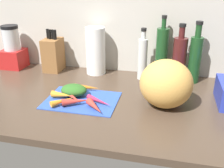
{
  "coord_description": "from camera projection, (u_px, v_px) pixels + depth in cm",
  "views": [
    {
      "loc": [
        29.81,
        -108.71,
        54.72
      ],
      "look_at": [
        6.66,
        -8.85,
        10.66
      ],
      "focal_mm": 41.77,
      "sensor_mm": 36.0,
      "label": 1
    }
  ],
  "objects": [
    {
      "name": "ground_plane",
      "position": [
        103.0,
        99.0,
        1.26
      ],
      "size": [
        170.0,
        80.0,
        3.0
      ],
      "primitive_type": "cube",
      "color": "#47382B"
    },
    {
      "name": "wall_back",
      "position": [
        119.0,
        20.0,
        1.48
      ],
      "size": [
        170.0,
        3.0,
        60.0
      ],
      "primitive_type": "cube",
      "color": "#BCB7AD",
      "rests_on": "ground_plane"
    },
    {
      "name": "cutting_board",
      "position": [
        82.0,
        100.0,
        1.2
      ],
      "size": [
        33.04,
        24.43,
        0.8
      ],
      "primitive_type": "cube",
      "color": "#2D51B7",
      "rests_on": "ground_plane"
    },
    {
      "name": "carrot_0",
      "position": [
        95.0,
        107.0,
        1.1
      ],
      "size": [
        10.22,
        10.88,
        3.21
      ],
      "primitive_type": "cone",
      "rotation": [
        0.0,
        1.57,
        -0.84
      ],
      "color": "red",
      "rests_on": "cutting_board"
    },
    {
      "name": "carrot_1",
      "position": [
        76.0,
        101.0,
        1.15
      ],
      "size": [
        12.58,
        8.3,
        3.3
      ],
      "primitive_type": "cone",
      "rotation": [
        0.0,
        1.57,
        0.44
      ],
      "color": "red",
      "rests_on": "cutting_board"
    },
    {
      "name": "carrot_2",
      "position": [
        63.0,
        101.0,
        1.16
      ],
      "size": [
        9.41,
        10.35,
        2.78
      ],
      "primitive_type": "cone",
      "rotation": [
        0.0,
        1.57,
        0.86
      ],
      "color": "orange",
      "rests_on": "cutting_board"
    },
    {
      "name": "carrot_3",
      "position": [
        63.0,
        95.0,
        1.21
      ],
      "size": [
        10.78,
        3.37,
        3.25
      ],
      "primitive_type": "cone",
      "rotation": [
        0.0,
        1.57,
        -0.01
      ],
      "color": "orange",
      "rests_on": "cutting_board"
    },
    {
      "name": "carrot_4",
      "position": [
        72.0,
        96.0,
        1.2
      ],
      "size": [
        13.73,
        12.22,
        3.04
      ],
      "primitive_type": "cone",
      "rotation": [
        0.0,
        1.57,
        -0.7
      ],
      "color": "red",
      "rests_on": "cutting_board"
    },
    {
      "name": "carrot_5",
      "position": [
        99.0,
        101.0,
        1.16
      ],
      "size": [
        12.87,
        8.35,
        2.48
      ],
      "primitive_type": "cone",
      "rotation": [
        0.0,
        1.57,
        -0.48
      ],
      "color": "#B2264C",
      "rests_on": "cutting_board"
    },
    {
      "name": "carrot_6",
      "position": [
        87.0,
        87.0,
        1.29
      ],
      "size": [
        12.23,
        3.31,
        2.99
      ],
      "primitive_type": "cone",
      "rotation": [
        0.0,
        1.57,
        0.03
      ],
      "color": "orange",
      "rests_on": "cutting_board"
    },
    {
      "name": "carrot_greens_pile",
      "position": [
        74.0,
        90.0,
        1.23
      ],
      "size": [
        12.44,
        9.57,
        5.26
      ],
      "primitive_type": "ellipsoid",
      "color": "#2D6023",
      "rests_on": "cutting_board"
    },
    {
      "name": "winter_squash",
      "position": [
        166.0,
        84.0,
        1.12
      ],
      "size": [
        22.74,
        20.79,
        21.37
      ],
      "primitive_type": "ellipsoid",
      "color": "gold",
      "rests_on": "ground_plane"
    },
    {
      "name": "knife_block",
      "position": [
        53.0,
        54.0,
        1.54
      ],
      "size": [
        9.6,
        12.83,
        24.74
      ],
      "color": "brown",
      "rests_on": "ground_plane"
    },
    {
      "name": "blender_appliance",
      "position": [
        13.0,
        50.0,
        1.59
      ],
      "size": [
        12.99,
        12.99,
        26.02
      ],
      "color": "red",
      "rests_on": "ground_plane"
    },
    {
      "name": "paper_towel_roll",
      "position": [
        96.0,
        51.0,
        1.49
      ],
      "size": [
        11.09,
        11.09,
        26.88
      ],
      "primitive_type": "cylinder",
      "color": "white",
      "rests_on": "ground_plane"
    },
    {
      "name": "bottle_0",
      "position": [
        142.0,
        58.0,
        1.41
      ],
      "size": [
        5.07,
        5.07,
        28.19
      ],
      "color": "silver",
      "rests_on": "ground_plane"
    },
    {
      "name": "bottle_1",
      "position": [
        162.0,
        53.0,
        1.43
      ],
      "size": [
        6.79,
        6.79,
        34.29
      ],
      "color": "#19421E",
      "rests_on": "ground_plane"
    },
    {
      "name": "bottle_2",
      "position": [
        179.0,
        59.0,
        1.37
      ],
      "size": [
        7.2,
        7.2,
        31.29
      ],
      "color": "#471919",
      "rests_on": "ground_plane"
    },
    {
      "name": "bottle_3",
      "position": [
        195.0,
        58.0,
        1.36
      ],
      "size": [
        6.53,
        6.53,
        32.47
      ],
      "color": "#19421E",
      "rests_on": "ground_plane"
    }
  ]
}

